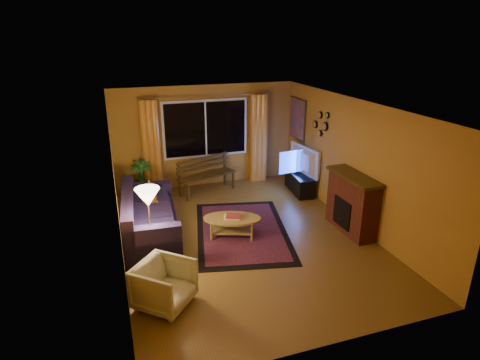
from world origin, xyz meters
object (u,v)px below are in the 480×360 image
object	(u,v)px
sofa	(150,215)
coffee_table	(232,227)
bench	(207,184)
tv_console	(299,183)
armchair	(164,283)
floor_lamp	(150,228)

from	to	relation	value
sofa	coffee_table	distance (m)	1.56
bench	sofa	distance (m)	2.43
bench	tv_console	size ratio (longest dim) A/B	1.32
armchair	floor_lamp	bearing A→B (deg)	43.14
armchair	floor_lamp	xyz separation A→B (m)	(-0.03, 1.15, 0.31)
armchair	floor_lamp	distance (m)	1.19
floor_lamp	armchair	bearing A→B (deg)	-88.32
bench	sofa	size ratio (longest dim) A/B	0.65
floor_lamp	tv_console	xyz separation A→B (m)	(3.78, 2.16, -0.45)
sofa	bench	bearing A→B (deg)	54.08
coffee_table	bench	bearing A→B (deg)	87.59
floor_lamp	tv_console	distance (m)	4.38
bench	coffee_table	xyz separation A→B (m)	(-0.10, -2.32, -0.02)
armchair	floor_lamp	size ratio (longest dim) A/B	0.54
armchair	floor_lamp	world-z (taller)	floor_lamp
coffee_table	tv_console	bearing A→B (deg)	36.75
armchair	sofa	bearing A→B (deg)	39.92
floor_lamp	coffee_table	distance (m)	1.70
sofa	floor_lamp	world-z (taller)	floor_lamp
bench	floor_lamp	size ratio (longest dim) A/B	1.07
bench	floor_lamp	world-z (taller)	floor_lamp
bench	coffee_table	distance (m)	2.32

